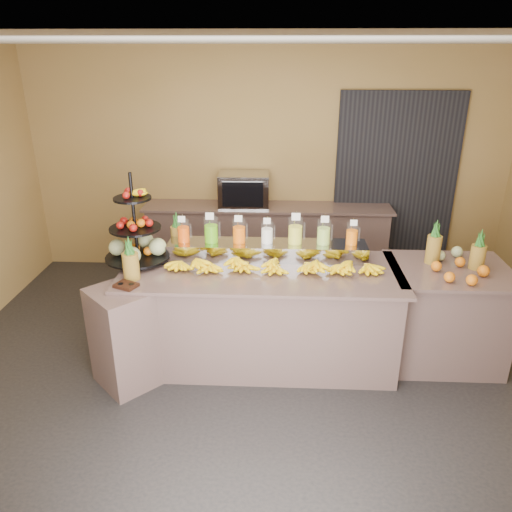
# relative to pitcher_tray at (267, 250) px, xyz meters

# --- Properties ---
(ground) EXTENTS (6.00, 6.00, 0.00)m
(ground) POSITION_rel_pitcher_tray_xyz_m (-0.04, -0.58, -1.01)
(ground) COLOR black
(ground) RESTS_ON ground
(room_envelope) EXTENTS (6.04, 5.02, 2.82)m
(room_envelope) POSITION_rel_pitcher_tray_xyz_m (0.15, 0.21, 0.87)
(room_envelope) COLOR olive
(room_envelope) RESTS_ON ground
(buffet_counter) EXTENTS (2.75, 1.25, 0.93)m
(buffet_counter) POSITION_rel_pitcher_tray_xyz_m (-0.16, -0.32, -0.54)
(buffet_counter) COLOR gray
(buffet_counter) RESTS_ON ground
(right_counter) EXTENTS (1.08, 0.88, 0.93)m
(right_counter) POSITION_rel_pitcher_tray_xyz_m (1.66, -0.18, -0.54)
(right_counter) COLOR gray
(right_counter) RESTS_ON ground
(back_ledge) EXTENTS (3.10, 0.55, 0.93)m
(back_ledge) POSITION_rel_pitcher_tray_xyz_m (-0.04, 1.67, -0.54)
(back_ledge) COLOR gray
(back_ledge) RESTS_ON ground
(pitcher_tray) EXTENTS (1.85, 0.30, 0.15)m
(pitcher_tray) POSITION_rel_pitcher_tray_xyz_m (0.00, 0.00, 0.00)
(pitcher_tray) COLOR gray
(pitcher_tray) RESTS_ON buffet_counter
(juice_pitcher_orange_a) EXTENTS (0.11, 0.12, 0.27)m
(juice_pitcher_orange_a) POSITION_rel_pitcher_tray_xyz_m (-0.78, -0.00, 0.17)
(juice_pitcher_orange_a) COLOR silver
(juice_pitcher_orange_a) RESTS_ON pitcher_tray
(juice_pitcher_green) EXTENTS (0.13, 0.13, 0.32)m
(juice_pitcher_green) POSITION_rel_pitcher_tray_xyz_m (-0.52, -0.00, 0.18)
(juice_pitcher_green) COLOR silver
(juice_pitcher_green) RESTS_ON pitcher_tray
(juice_pitcher_orange_b) EXTENTS (0.12, 0.13, 0.29)m
(juice_pitcher_orange_b) POSITION_rel_pitcher_tray_xyz_m (-0.26, -0.00, 0.17)
(juice_pitcher_orange_b) COLOR silver
(juice_pitcher_orange_b) RESTS_ON pitcher_tray
(juice_pitcher_milk) EXTENTS (0.11, 0.12, 0.27)m
(juice_pitcher_milk) POSITION_rel_pitcher_tray_xyz_m (-0.00, -0.00, 0.17)
(juice_pitcher_milk) COLOR silver
(juice_pitcher_milk) RESTS_ON pitcher_tray
(juice_pitcher_lemon) EXTENTS (0.13, 0.14, 0.32)m
(juice_pitcher_lemon) POSITION_rel_pitcher_tray_xyz_m (0.26, -0.00, 0.18)
(juice_pitcher_lemon) COLOR silver
(juice_pitcher_lemon) RESTS_ON pitcher_tray
(juice_pitcher_lime) EXTENTS (0.12, 0.13, 0.30)m
(juice_pitcher_lime) POSITION_rel_pitcher_tray_xyz_m (0.52, -0.00, 0.18)
(juice_pitcher_lime) COLOR silver
(juice_pitcher_lime) RESTS_ON pitcher_tray
(juice_pitcher_orange_c) EXTENTS (0.11, 0.11, 0.26)m
(juice_pitcher_orange_c) POSITION_rel_pitcher_tray_xyz_m (0.78, -0.00, 0.16)
(juice_pitcher_orange_c) COLOR silver
(juice_pitcher_orange_c) RESTS_ON pitcher_tray
(banana_heap) EXTENTS (1.92, 0.17, 0.16)m
(banana_heap) POSITION_rel_pitcher_tray_xyz_m (0.07, -0.29, -0.00)
(banana_heap) COLOR yellow
(banana_heap) RESTS_ON buffet_counter
(fruit_stand) EXTENTS (0.62, 0.62, 0.84)m
(fruit_stand) POSITION_rel_pitcher_tray_xyz_m (-1.15, -0.14, 0.14)
(fruit_stand) COLOR black
(fruit_stand) RESTS_ON buffet_counter
(condiment_caddy) EXTENTS (0.22, 0.20, 0.03)m
(condiment_caddy) POSITION_rel_pitcher_tray_xyz_m (-1.15, -0.68, -0.06)
(condiment_caddy) COLOR black
(condiment_caddy) RESTS_ON buffet_counter
(pineapple_left_a) EXTENTS (0.14, 0.14, 0.39)m
(pineapple_left_a) POSITION_rel_pitcher_tray_xyz_m (-1.14, -0.52, 0.07)
(pineapple_left_a) COLOR brown
(pineapple_left_a) RESTS_ON buffet_counter
(pineapple_left_b) EXTENTS (0.12, 0.12, 0.39)m
(pineapple_left_b) POSITION_rel_pitcher_tray_xyz_m (-0.88, 0.18, 0.07)
(pineapple_left_b) COLOR brown
(pineapple_left_b) RESTS_ON buffet_counter
(right_fruit_pile) EXTENTS (0.50, 0.47, 0.26)m
(right_fruit_pile) POSITION_rel_pitcher_tray_xyz_m (1.68, -0.21, 0.01)
(right_fruit_pile) COLOR brown
(right_fruit_pile) RESTS_ON right_counter
(oven_warmer) EXTENTS (0.62, 0.44, 0.41)m
(oven_warmer) POSITION_rel_pitcher_tray_xyz_m (-0.33, 1.67, 0.13)
(oven_warmer) COLOR gray
(oven_warmer) RESTS_ON back_ledge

